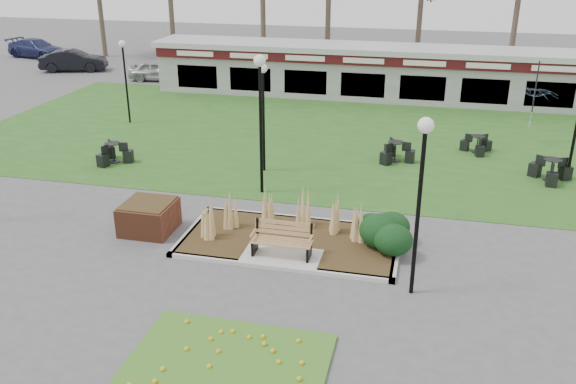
% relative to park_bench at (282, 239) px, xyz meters
% --- Properties ---
extents(ground, '(100.00, 100.00, 0.00)m').
position_rel_park_bench_xyz_m(ground, '(0.00, -0.25, -0.59)').
color(ground, '#515154').
rests_on(ground, ground).
extents(lawn, '(34.00, 16.00, 0.02)m').
position_rel_park_bench_xyz_m(lawn, '(0.00, 11.75, -0.58)').
color(lawn, '#25571B').
rests_on(lawn, ground).
extents(flower_bed, '(4.20, 3.00, 0.16)m').
position_rel_park_bench_xyz_m(flower_bed, '(0.00, -4.85, -0.52)').
color(flower_bed, '#346E1F').
rests_on(flower_bed, ground).
extents(planting_bed, '(6.75, 3.40, 1.27)m').
position_rel_park_bench_xyz_m(planting_bed, '(1.27, 1.10, -0.22)').
color(planting_bed, '#322714').
rests_on(planting_bed, ground).
extents(park_bench, '(1.70, 0.66, 0.93)m').
position_rel_park_bench_xyz_m(park_bench, '(0.00, 0.00, 0.00)').
color(park_bench, '#A06A48').
rests_on(park_bench, ground).
extents(brick_planter, '(1.50, 1.50, 0.95)m').
position_rel_park_bench_xyz_m(brick_planter, '(-4.40, 0.75, -0.11)').
color(brick_planter, brown).
rests_on(brick_planter, ground).
extents(food_pavilion, '(24.60, 3.40, 2.90)m').
position_rel_park_bench_xyz_m(food_pavilion, '(0.00, 19.71, 0.89)').
color(food_pavilion, gray).
rests_on(food_pavilion, ground).
extents(lamp_post_near_left, '(0.40, 0.40, 4.86)m').
position_rel_park_bench_xyz_m(lamp_post_near_left, '(-1.87, 4.52, 2.95)').
color(lamp_post_near_left, black).
rests_on(lamp_post_near_left, ground).
extents(lamp_post_near_right, '(0.38, 0.38, 4.59)m').
position_rel_park_bench_xyz_m(lamp_post_near_right, '(3.62, -1.03, 2.76)').
color(lamp_post_near_right, black).
rests_on(lamp_post_near_right, ground).
extents(lamp_post_mid_right, '(0.34, 0.34, 4.15)m').
position_rel_park_bench_xyz_m(lamp_post_mid_right, '(-2.38, 6.68, 2.44)').
color(lamp_post_mid_right, black).
rests_on(lamp_post_mid_right, ground).
extents(lamp_post_far_left, '(0.33, 0.33, 3.99)m').
position_rel_park_bench_xyz_m(lamp_post_far_left, '(-10.62, 11.68, 2.32)').
color(lamp_post_far_left, black).
rests_on(lamp_post_far_left, ground).
extents(bistro_set_a, '(1.45, 1.47, 0.80)m').
position_rel_park_bench_xyz_m(bistro_set_a, '(-8.52, 6.18, -0.30)').
color(bistro_set_a, black).
rests_on(bistro_set_a, ground).
extents(bistro_set_b, '(1.36, 1.52, 0.81)m').
position_rel_park_bench_xyz_m(bistro_set_b, '(2.48, 8.97, -0.30)').
color(bistro_set_b, black).
rests_on(bistro_set_b, ground).
extents(bistro_set_c, '(1.34, 1.28, 0.72)m').
position_rel_park_bench_xyz_m(bistro_set_c, '(5.75, 10.86, -0.33)').
color(bistro_set_c, black).
rests_on(bistro_set_c, ground).
extents(bistro_set_d, '(1.57, 1.42, 0.84)m').
position_rel_park_bench_xyz_m(bistro_set_d, '(8.25, 8.10, -0.29)').
color(bistro_set_d, black).
rests_on(bistro_set_d, ground).
extents(patio_umbrella, '(2.17, 2.21, 2.50)m').
position_rel_park_bench_xyz_m(patio_umbrella, '(8.00, 12.75, 1.00)').
color(patio_umbrella, black).
rests_on(patio_umbrella, ground).
extents(car_silver, '(3.90, 1.92, 1.28)m').
position_rel_park_bench_xyz_m(car_silver, '(-13.36, 21.13, 0.05)').
color(car_silver, '#AAAAAE').
rests_on(car_silver, ground).
extents(car_black, '(4.63, 2.79, 1.44)m').
position_rel_park_bench_xyz_m(car_black, '(-20.33, 22.64, 0.13)').
color(car_black, black).
rests_on(car_black, ground).
extents(car_blue, '(5.05, 2.85, 1.38)m').
position_rel_park_bench_xyz_m(car_blue, '(-26.00, 26.75, 0.10)').
color(car_blue, navy).
rests_on(car_blue, ground).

